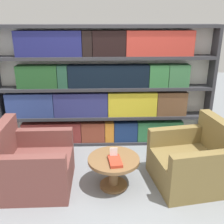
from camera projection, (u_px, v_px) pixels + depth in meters
ground_plane at (108, 193)px, 3.23m from camera, size 14.00×14.00×0.00m
bookshelf at (104, 88)px, 4.21m from camera, size 3.44×0.30×1.93m
armchair_left at (32, 166)px, 3.27m from camera, size 0.88×0.85×0.84m
armchair_right at (193, 163)px, 3.35m from camera, size 1.00×0.97×0.84m
coffee_table at (114, 166)px, 3.27m from camera, size 0.64×0.64×0.41m
table_sign at (114, 154)px, 3.21m from camera, size 0.09×0.06×0.14m
stray_book at (115, 161)px, 3.12m from camera, size 0.18×0.28×0.04m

